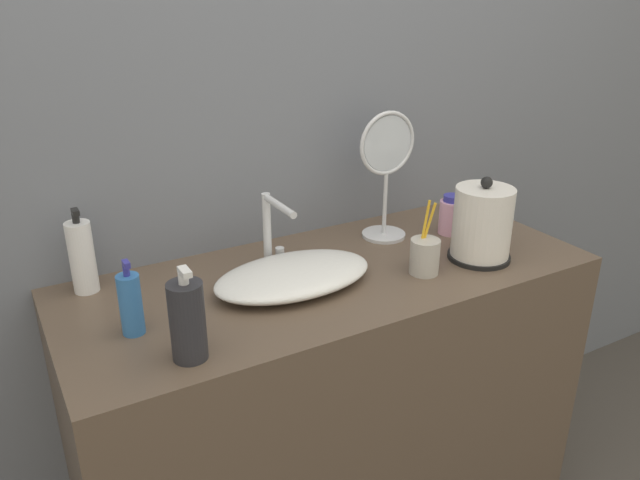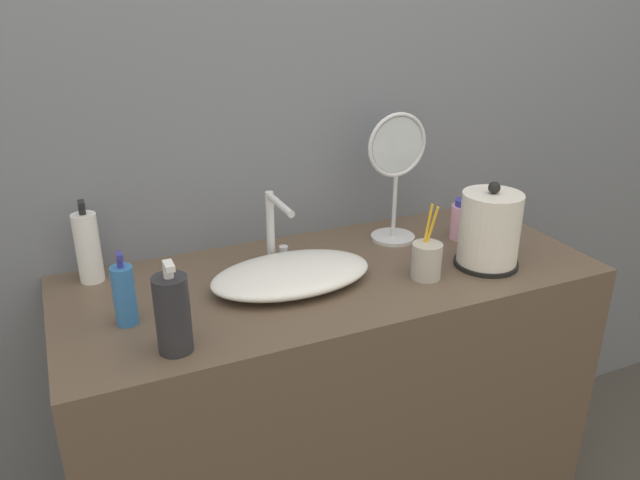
% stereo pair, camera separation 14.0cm
% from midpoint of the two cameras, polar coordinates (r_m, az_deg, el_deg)
% --- Properties ---
extents(wall_back, '(6.00, 0.04, 2.60)m').
position_cam_midpoint_polar(wall_back, '(1.75, -6.33, 12.40)').
color(wall_back, slate).
rests_on(wall_back, ground_plane).
extents(vanity_counter, '(1.38, 0.57, 0.91)m').
position_cam_midpoint_polar(vanity_counter, '(1.85, -1.23, -15.83)').
color(vanity_counter, brown).
rests_on(vanity_counter, ground_plane).
extents(sink_basin, '(0.41, 0.24, 0.06)m').
position_cam_midpoint_polar(sink_basin, '(1.53, -5.05, -3.30)').
color(sink_basin, white).
rests_on(sink_basin, vanity_counter).
extents(faucet, '(0.06, 0.17, 0.20)m').
position_cam_midpoint_polar(faucet, '(1.61, -6.87, 1.20)').
color(faucet, silver).
rests_on(faucet, vanity_counter).
extents(electric_kettle, '(0.17, 0.17, 0.23)m').
position_cam_midpoint_polar(electric_kettle, '(1.69, 12.33, 1.22)').
color(electric_kettle, black).
rests_on(electric_kettle, vanity_counter).
extents(toothbrush_cup, '(0.08, 0.08, 0.19)m').
position_cam_midpoint_polar(toothbrush_cup, '(1.60, 7.10, -1.49)').
color(toothbrush_cup, '#B7B2A8').
rests_on(toothbrush_cup, vanity_counter).
extents(lotion_bottle, '(0.06, 0.06, 0.21)m').
position_cam_midpoint_polar(lotion_bottle, '(1.61, -23.29, -1.45)').
color(lotion_bottle, white).
rests_on(lotion_bottle, vanity_counter).
extents(shampoo_bottle, '(0.07, 0.07, 0.12)m').
position_cam_midpoint_polar(shampoo_bottle, '(1.86, 9.83, 2.19)').
color(shampoo_bottle, '#EAA8C6').
rests_on(shampoo_bottle, vanity_counter).
extents(mouthwash_bottle, '(0.05, 0.05, 0.17)m').
position_cam_midpoint_polar(mouthwash_bottle, '(1.40, -19.72, -5.58)').
color(mouthwash_bottle, '#3370B7').
rests_on(mouthwash_bottle, vanity_counter).
extents(hand_cream_bottle, '(0.07, 0.07, 0.20)m').
position_cam_midpoint_polar(hand_cream_bottle, '(1.27, -15.16, -7.20)').
color(hand_cream_bottle, '#28282D').
rests_on(hand_cream_bottle, vanity_counter).
extents(vanity_mirror, '(0.18, 0.13, 0.37)m').
position_cam_midpoint_polar(vanity_mirror, '(1.77, 3.84, 6.52)').
color(vanity_mirror, silver).
rests_on(vanity_mirror, vanity_counter).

